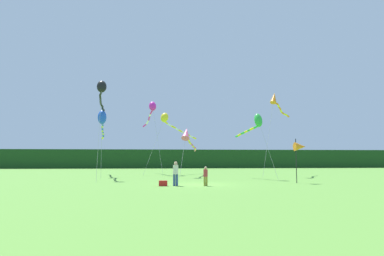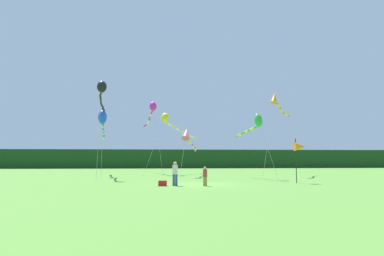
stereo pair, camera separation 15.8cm
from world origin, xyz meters
name	(u,v)px [view 1 (the left image)]	position (x,y,z in m)	size (l,w,h in m)	color
ground_plane	(200,184)	(0.00, 0.00, 0.00)	(120.00, 120.00, 0.00)	#5B9338
distant_treeline	(174,159)	(0.00, 45.00, 1.91)	(108.00, 2.16, 3.82)	#193D19
person_adult	(176,172)	(-1.86, -1.15, 0.95)	(0.37, 0.37, 1.70)	#334C8C
person_child	(206,175)	(0.23, -1.44, 0.75)	(0.30, 0.30, 1.35)	olive
cooler_box	(163,183)	(-2.73, -1.16, 0.19)	(0.59, 0.38, 0.37)	red
banner_flag_pole	(300,147)	(8.09, 0.76, 2.82)	(0.90, 0.70, 3.48)	black
kite_rainbow	(187,135)	(-0.06, 10.68, 4.38)	(2.49, 8.42, 5.39)	#B2B2B2
kite_orange	(276,101)	(10.05, 11.47, 8.39)	(5.79, 7.17, 9.41)	#B2B2B2
kite_black	(102,91)	(-8.65, 8.01, 8.47)	(1.32, 9.95, 9.46)	#B2B2B2
kite_blue	(102,121)	(-9.33, 12.82, 6.10)	(1.70, 9.56, 7.24)	#B2B2B2
kite_green	(256,122)	(6.16, 6.18, 5.35)	(2.33, 6.28, 6.27)	#B2B2B2
kite_magenta	(152,109)	(-4.01, 17.45, 8.17)	(2.81, 10.06, 9.14)	#B2B2B2
kite_yellow	(168,121)	(-1.95, 16.45, 6.62)	(6.88, 8.15, 7.63)	#B2B2B2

